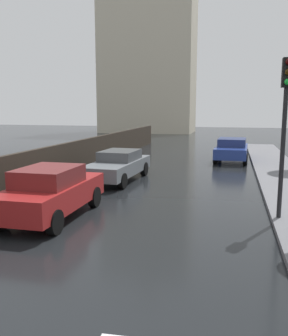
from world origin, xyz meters
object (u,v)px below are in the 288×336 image
Objects in this scene: car_blue_near_kerb at (232,149)px; car_red_far_ahead at (51,192)px; car_grey_behind_camera at (118,165)px; traffic_light at (285,109)px.

car_red_far_ahead is at bearing -108.16° from car_blue_near_kerb.
car_blue_near_kerb is 8.63m from car_grey_behind_camera.
car_blue_near_kerb reaches higher than car_grey_behind_camera.
car_red_far_ahead is at bearing 91.13° from car_grey_behind_camera.
car_blue_near_kerb is 1.07× the size of car_red_far_ahead.
traffic_light is (6.09, -4.65, 2.42)m from car_grey_behind_camera.
car_blue_near_kerb is 0.95× the size of car_grey_behind_camera.
car_red_far_ahead is 6.79m from traffic_light.
traffic_light is at bearing -80.71° from car_blue_near_kerb.
car_red_far_ahead is at bearing -170.64° from traffic_light.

